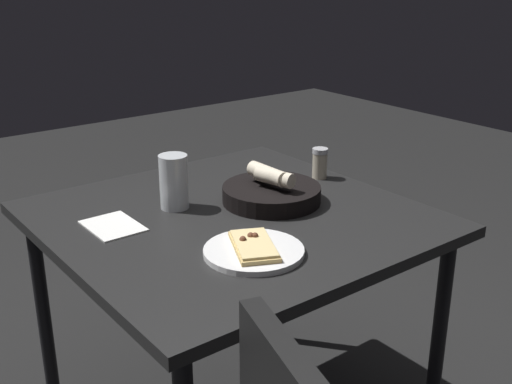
{
  "coord_description": "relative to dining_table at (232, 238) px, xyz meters",
  "views": [
    {
      "loc": [
        1.27,
        -0.9,
        1.38
      ],
      "look_at": [
        0.01,
        0.07,
        0.79
      ],
      "focal_mm": 44.46,
      "sensor_mm": 36.0,
      "label": 1
    }
  ],
  "objects": [
    {
      "name": "beer_glass",
      "position": [
        -0.13,
        -0.1,
        0.14
      ],
      "size": [
        0.08,
        0.08,
        0.15
      ],
      "color": "silver",
      "rests_on": "dining_table"
    },
    {
      "name": "bread_basket",
      "position": [
        -0.0,
        0.14,
        0.1
      ],
      "size": [
        0.27,
        0.27,
        0.1
      ],
      "color": "black",
      "rests_on": "dining_table"
    },
    {
      "name": "dining_table",
      "position": [
        0.0,
        0.0,
        0.0
      ],
      "size": [
        0.92,
        0.93,
        0.75
      ],
      "color": "black",
      "rests_on": "ground"
    },
    {
      "name": "pepper_shaker",
      "position": [
        -0.08,
        0.39,
        0.11
      ],
      "size": [
        0.05,
        0.05,
        0.09
      ],
      "color": "#BFB299",
      "rests_on": "dining_table"
    },
    {
      "name": "pizza_plate",
      "position": [
        0.23,
        -0.1,
        0.08
      ],
      "size": [
        0.23,
        0.23,
        0.04
      ],
      "color": "white",
      "rests_on": "dining_table"
    },
    {
      "name": "napkin",
      "position": [
        -0.11,
        -0.29,
        0.07
      ],
      "size": [
        0.16,
        0.12,
        0.0
      ],
      "color": "white",
      "rests_on": "dining_table"
    }
  ]
}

